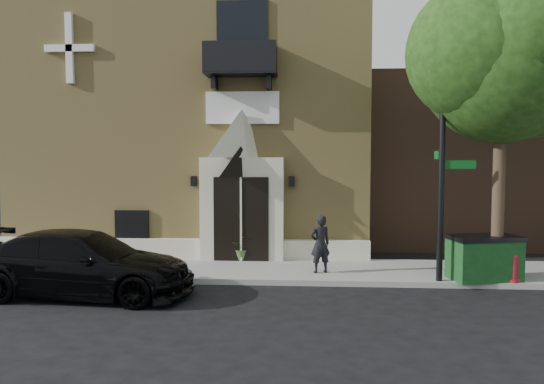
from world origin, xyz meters
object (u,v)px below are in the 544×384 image
(pedestrian_near, at_px, (320,244))
(black_sedan, at_px, (83,264))
(street_sign, at_px, (442,168))
(fire_hydrant, at_px, (513,267))
(dumpster, at_px, (484,257))

(pedestrian_near, bearing_deg, black_sedan, -0.46)
(street_sign, bearing_deg, fire_hydrant, 1.45)
(street_sign, xyz_separation_m, fire_hydrant, (1.85, -0.02, -2.58))
(dumpster, xyz_separation_m, pedestrian_near, (-4.29, 0.54, 0.22))
(fire_hydrant, xyz_separation_m, dumpster, (-0.66, 0.24, 0.21))
(fire_hydrant, bearing_deg, street_sign, 179.41)
(dumpster, height_order, pedestrian_near, pedestrian_near)
(black_sedan, relative_size, pedestrian_near, 3.39)
(black_sedan, relative_size, fire_hydrant, 7.12)
(fire_hydrant, height_order, pedestrian_near, pedestrian_near)
(black_sedan, distance_m, street_sign, 9.33)
(street_sign, xyz_separation_m, pedestrian_near, (-3.10, 0.76, -2.15))
(fire_hydrant, relative_size, dumpster, 0.39)
(black_sedan, distance_m, fire_hydrant, 10.87)
(pedestrian_near, bearing_deg, fire_hydrant, 149.43)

